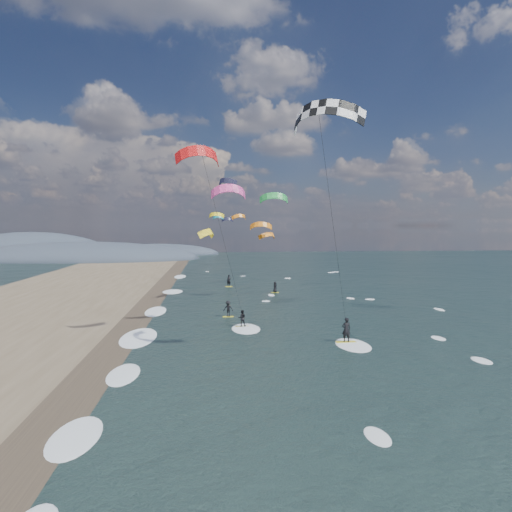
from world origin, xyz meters
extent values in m
plane|color=black|center=(0.00, 0.00, 0.00)|extent=(260.00, 260.00, 0.00)
cube|color=#382D23|center=(-12.00, 10.00, 0.00)|extent=(3.00, 240.00, 0.00)
ellipsoid|color=#3D4756|center=(-58.00, 112.00, 0.00)|extent=(48.00, 20.00, 15.00)
ellipsoid|color=#3D4756|center=(-40.00, 100.00, 0.00)|extent=(64.00, 24.00, 10.00)
ellipsoid|color=#3D4756|center=(-22.00, 120.00, 0.00)|extent=(40.00, 18.00, 7.00)
cube|color=gold|center=(6.25, 11.74, 0.03)|extent=(1.59, 0.48, 0.07)
imported|color=black|center=(6.25, 11.74, 1.05)|extent=(0.73, 0.49, 1.96)
ellipsoid|color=white|center=(6.55, 10.94, 0.00)|extent=(2.60, 4.20, 0.12)
cylinder|color=black|center=(4.25, 8.74, 9.02)|extent=(0.02, 0.02, 17.04)
cube|color=gold|center=(-1.69, 17.94, 0.03)|extent=(1.20, 0.37, 0.06)
imported|color=black|center=(-1.69, 17.94, 0.81)|extent=(0.77, 0.61, 1.52)
ellipsoid|color=white|center=(-1.39, 17.14, 0.00)|extent=(2.60, 4.20, 0.12)
cylinder|color=black|center=(-3.44, 14.94, 8.16)|extent=(0.02, 0.02, 15.38)
cube|color=gold|center=(-2.79, 22.38, 0.03)|extent=(1.10, 0.35, 0.05)
imported|color=black|center=(-2.79, 22.38, 0.86)|extent=(1.16, 0.85, 1.61)
cube|color=gold|center=(4.36, 37.72, 0.03)|extent=(1.10, 0.35, 0.05)
imported|color=black|center=(4.36, 37.72, 0.80)|extent=(0.73, 0.86, 1.50)
cube|color=gold|center=(-1.84, 44.22, 0.03)|extent=(1.10, 0.35, 0.05)
imported|color=black|center=(-1.84, 44.22, 0.94)|extent=(0.75, 0.61, 1.78)
ellipsoid|color=white|center=(-10.80, -2.00, 0.00)|extent=(2.40, 5.40, 0.11)
ellipsoid|color=white|center=(-10.80, 6.00, 0.00)|extent=(2.40, 5.40, 0.11)
ellipsoid|color=white|center=(-10.80, 15.00, 0.00)|extent=(2.40, 5.40, 0.11)
ellipsoid|color=white|center=(-10.80, 26.00, 0.00)|extent=(2.40, 5.40, 0.11)
ellipsoid|color=white|center=(-10.80, 40.00, 0.00)|extent=(2.40, 5.40, 0.11)
ellipsoid|color=white|center=(-10.80, 58.00, 0.00)|extent=(2.40, 5.40, 0.11)
camera|label=1|loc=(-4.44, -21.04, 9.36)|focal=30.00mm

